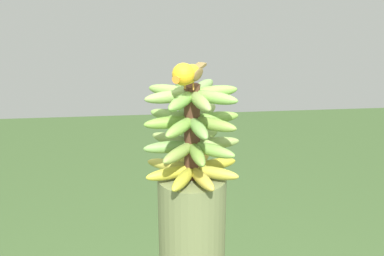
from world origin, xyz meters
The scene contains 2 objects.
banana_bunch centered at (0.00, 0.00, 1.44)m, with size 0.29×0.29×0.29m.
perched_bird centered at (0.02, 0.06, 1.64)m, with size 0.11×0.19×0.09m.
Camera 1 is at (0.13, 1.53, 2.08)m, focal length 53.27 mm.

